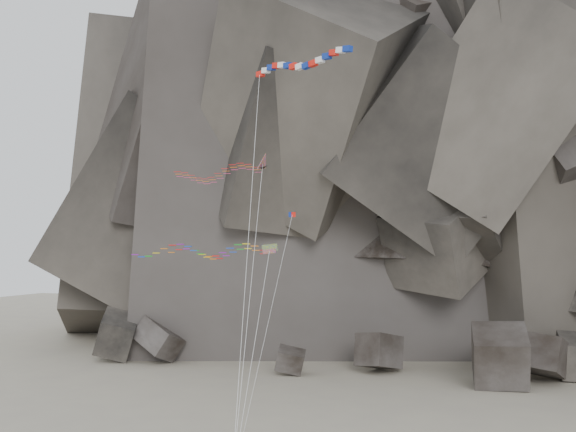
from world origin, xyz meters
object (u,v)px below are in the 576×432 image
(delta_kite, at_px, (214,173))
(banner_kite, at_px, (300,66))
(parafoil_kite, at_px, (196,251))
(pennant_kite, at_px, (283,255))

(delta_kite, height_order, banner_kite, banner_kite)
(banner_kite, distance_m, parafoil_kite, 17.94)
(delta_kite, bearing_deg, pennant_kite, -33.24)
(delta_kite, relative_size, banner_kite, 0.78)
(delta_kite, distance_m, parafoil_kite, 7.55)
(delta_kite, distance_m, banner_kite, 14.48)
(delta_kite, xyz_separation_m, banner_kite, (10.66, -6.76, 7.10))
(pennant_kite, bearing_deg, delta_kite, 158.08)
(banner_kite, xyz_separation_m, parafoil_kite, (-10.69, 3.58, -13.95))
(pennant_kite, bearing_deg, parafoil_kite, 171.93)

